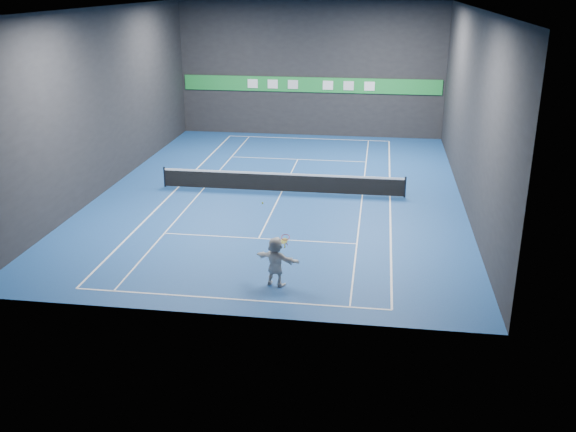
# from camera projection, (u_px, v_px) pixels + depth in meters

# --- Properties ---
(ground) EXTENTS (26.00, 26.00, 0.00)m
(ground) POSITION_uv_depth(u_px,v_px,m) (282.00, 192.00, 32.84)
(ground) COLOR navy
(ground) RESTS_ON ground
(ceiling) EXTENTS (26.00, 26.00, 0.00)m
(ceiling) POSITION_uv_depth(u_px,v_px,m) (281.00, 7.00, 29.73)
(ceiling) COLOR black
(ceiling) RESTS_ON ground
(wall_back) EXTENTS (18.00, 0.10, 9.00)m
(wall_back) POSITION_uv_depth(u_px,v_px,m) (311.00, 70.00, 43.36)
(wall_back) COLOR black
(wall_back) RESTS_ON ground
(wall_front) EXTENTS (18.00, 0.10, 9.00)m
(wall_front) POSITION_uv_depth(u_px,v_px,m) (216.00, 182.00, 19.21)
(wall_front) COLOR black
(wall_front) RESTS_ON ground
(wall_left) EXTENTS (0.10, 26.00, 9.00)m
(wall_left) POSITION_uv_depth(u_px,v_px,m) (106.00, 100.00, 32.50)
(wall_left) COLOR black
(wall_left) RESTS_ON ground
(wall_right) EXTENTS (0.10, 26.00, 9.00)m
(wall_right) POSITION_uv_depth(u_px,v_px,m) (471.00, 109.00, 30.08)
(wall_right) COLOR black
(wall_right) RESTS_ON ground
(baseline_near) EXTENTS (10.98, 0.08, 0.01)m
(baseline_near) POSITION_uv_depth(u_px,v_px,m) (229.00, 299.00, 21.80)
(baseline_near) COLOR white
(baseline_near) RESTS_ON ground
(baseline_far) EXTENTS (10.98, 0.08, 0.01)m
(baseline_far) POSITION_uv_depth(u_px,v_px,m) (308.00, 139.00, 43.89)
(baseline_far) COLOR white
(baseline_far) RESTS_ON ground
(sideline_doubles_left) EXTENTS (0.08, 23.78, 0.01)m
(sideline_doubles_left) POSITION_uv_depth(u_px,v_px,m) (178.00, 187.00, 33.58)
(sideline_doubles_left) COLOR white
(sideline_doubles_left) RESTS_ON ground
(sideline_doubles_right) EXTENTS (0.08, 23.78, 0.01)m
(sideline_doubles_right) POSITION_uv_depth(u_px,v_px,m) (390.00, 197.00, 32.11)
(sideline_doubles_right) COLOR white
(sideline_doubles_right) RESTS_ON ground
(sideline_singles_left) EXTENTS (0.06, 23.78, 0.01)m
(sideline_singles_left) POSITION_uv_depth(u_px,v_px,m) (204.00, 188.00, 33.39)
(sideline_singles_left) COLOR white
(sideline_singles_left) RESTS_ON ground
(sideline_singles_right) EXTENTS (0.06, 23.78, 0.01)m
(sideline_singles_right) POSITION_uv_depth(u_px,v_px,m) (362.00, 195.00, 32.29)
(sideline_singles_right) COLOR white
(sideline_singles_right) RESTS_ON ground
(service_line_near) EXTENTS (8.23, 0.06, 0.01)m
(service_line_near) POSITION_uv_depth(u_px,v_px,m) (259.00, 238.00, 26.90)
(service_line_near) COLOR white
(service_line_near) RESTS_ON ground
(service_line_far) EXTENTS (8.23, 0.06, 0.01)m
(service_line_far) POSITION_uv_depth(u_px,v_px,m) (298.00, 159.00, 38.79)
(service_line_far) COLOR white
(service_line_far) RESTS_ON ground
(center_service_line) EXTENTS (0.06, 12.80, 0.01)m
(center_service_line) POSITION_uv_depth(u_px,v_px,m) (282.00, 192.00, 32.84)
(center_service_line) COLOR white
(center_service_line) RESTS_ON ground
(player) EXTENTS (1.77, 1.06, 1.82)m
(player) POSITION_uv_depth(u_px,v_px,m) (276.00, 261.00, 22.50)
(player) COLOR silver
(player) RESTS_ON ground
(tennis_ball) EXTENTS (0.07, 0.07, 0.07)m
(tennis_ball) POSITION_uv_depth(u_px,v_px,m) (263.00, 203.00, 21.89)
(tennis_ball) COLOR #D1E325
(tennis_ball) RESTS_ON player
(tennis_net) EXTENTS (12.50, 0.10, 1.07)m
(tennis_net) POSITION_uv_depth(u_px,v_px,m) (282.00, 182.00, 32.66)
(tennis_net) COLOR black
(tennis_net) RESTS_ON ground
(sponsor_banner) EXTENTS (17.64, 0.11, 1.00)m
(sponsor_banner) POSITION_uv_depth(u_px,v_px,m) (310.00, 85.00, 43.65)
(sponsor_banner) COLOR #1F9139
(sponsor_banner) RESTS_ON wall_back
(tennis_racket) EXTENTS (0.45, 0.40, 0.54)m
(tennis_racket) POSITION_uv_depth(u_px,v_px,m) (285.00, 239.00, 22.20)
(tennis_racket) COLOR red
(tennis_racket) RESTS_ON player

